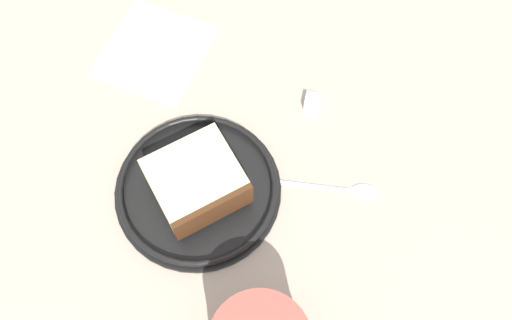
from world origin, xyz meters
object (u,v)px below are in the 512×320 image
at_px(small_plate, 198,189).
at_px(sugar_cube, 312,102).
at_px(folded_napkin, 155,51).
at_px(cake_slice, 197,182).
at_px(teaspoon, 345,189).

distance_m(small_plate, sugar_cube, 0.17).
bearing_deg(sugar_cube, folded_napkin, 178.50).
relative_size(small_plate, cake_slice, 1.49).
height_order(small_plate, folded_napkin, small_plate).
xyz_separation_m(teaspoon, folded_napkin, (-0.27, 0.09, -0.00)).
bearing_deg(folded_napkin, teaspoon, -19.17).
bearing_deg(cake_slice, folded_napkin, 128.57).
xyz_separation_m(small_plate, sugar_cube, (0.08, 0.14, 0.00)).
bearing_deg(small_plate, teaspoon, 20.62).
relative_size(small_plate, folded_napkin, 1.46).
xyz_separation_m(cake_slice, folded_napkin, (-0.12, 0.15, -0.03)).
height_order(small_plate, sugar_cube, sugar_cube).
bearing_deg(sugar_cube, small_plate, -119.98).
distance_m(folded_napkin, sugar_cube, 0.20).
bearing_deg(small_plate, sugar_cube, 60.02).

